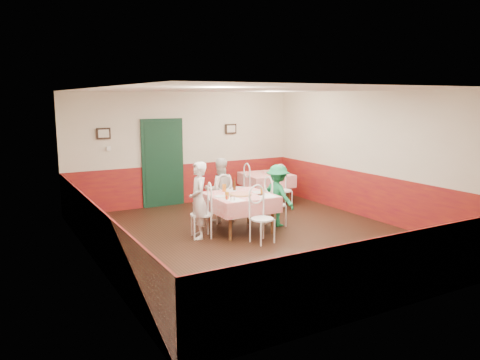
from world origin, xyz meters
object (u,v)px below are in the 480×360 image
chair_second_b (283,191)px  diner_far (220,190)px  glass_b (262,191)px  pizza (241,194)px  chair_right (276,205)px  glass_a (227,195)px  diner_left (199,200)px  chair_second_a (241,188)px  chair_left (201,215)px  beer_bottle (234,185)px  diner_right (278,195)px  glass_c (224,188)px  chair_far (221,201)px  main_table (240,213)px  chair_near (262,219)px  second_table (266,189)px  wallet (261,195)px

chair_second_b → diner_far: diner_far is taller
chair_second_b → glass_b: (-1.46, -1.41, 0.38)m
diner_far → pizza: bearing=101.9°
chair_right → glass_a: (-1.28, -0.25, 0.38)m
glass_b → diner_left: bearing=169.5°
chair_second_a → chair_second_b: bearing=50.3°
chair_left → beer_bottle: 1.08m
chair_left → diner_right: bearing=104.3°
glass_c → chair_far: bearing=72.0°
chair_second_b → glass_b: size_ratio=6.36×
chair_far → chair_second_a: (1.09, 1.07, 0.00)m
chair_far → glass_c: 0.59m
pizza → glass_c: (-0.11, 0.49, 0.06)m
chair_second_a → main_table: bearing=-24.3°
chair_right → diner_left: 1.77m
chair_second_b → glass_c: glass_c is taller
chair_near → diner_left: size_ratio=0.61×
chair_right → diner_left: size_ratio=0.61×
chair_left → beer_bottle: (0.92, 0.37, 0.42)m
pizza → glass_b: glass_b is taller
glass_b → main_table: bearing=148.5°
glass_b → diner_far: (-0.38, 1.13, -0.14)m
chair_left → chair_second_a: 2.73m
chair_right → glass_a: bearing=106.3°
chair_far → chair_near: 1.70m
second_table → chair_second_b: (0.00, -0.75, 0.08)m
main_table → pizza: (-0.03, -0.07, 0.40)m
pizza → glass_b: size_ratio=2.99×
glass_c → diner_far: (0.14, 0.48, -0.14)m
main_table → chair_second_b: chair_second_b is taller
main_table → diner_left: bearing=179.7°
glass_a → diner_right: diner_right is taller
chair_left → diner_right: diner_right is taller
wallet → diner_left: size_ratio=0.07×
chair_near → beer_bottle: 1.29m
second_table → wallet: (-1.52, -2.19, 0.40)m
diner_left → diner_right: diner_left is taller
main_table → glass_c: (-0.13, 0.42, 0.46)m
second_table → glass_a: bearing=-136.2°
chair_right → glass_b: glass_b is taller
second_table → chair_second_b: chair_second_b is taller
chair_near → diner_left: bearing=128.7°
chair_second_a → beer_bottle: beer_bottle is taller
chair_left → diner_far: bearing=150.9°
main_table → glass_a: glass_a is taller
glass_a → diner_left: diner_left is taller
chair_left → diner_left: size_ratio=0.61×
wallet → diner_right: bearing=25.2°
glass_a → glass_b: (0.81, 0.02, 0.00)m
diner_left → chair_second_a: bearing=148.7°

